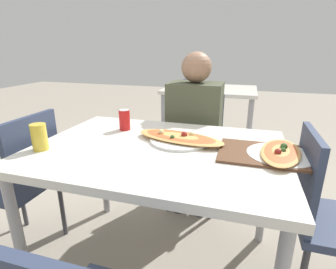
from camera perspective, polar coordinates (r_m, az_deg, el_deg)
name	(u,v)px	position (r m, az deg, el deg)	size (l,w,h in m)	color
ground_plane	(160,265)	(1.77, -1.82, -26.46)	(14.00, 14.00, 0.00)	#9E9384
dining_table	(158,160)	(1.37, -2.11, -5.51)	(1.27, 0.91, 0.76)	silver
chair_far_seated	(196,143)	(2.13, 6.17, -1.81)	(0.40, 0.40, 0.89)	#2D3851
chair_side_left	(23,177)	(1.80, -29.10, -8.18)	(0.40, 0.40, 0.89)	#2D3851
chair_side_right	(328,213)	(1.48, 31.41, -14.32)	(0.40, 0.40, 0.89)	#2D3851
person_seated	(194,121)	(1.96, 5.76, 2.92)	(0.38, 0.30, 1.22)	#2D2D38
pizza_main	(180,138)	(1.41, 2.54, -0.77)	(0.52, 0.32, 0.06)	white
soda_can	(125,120)	(1.62, -9.44, 3.18)	(0.07, 0.07, 0.12)	red
drink_glass	(39,137)	(1.43, -26.22, -0.49)	(0.07, 0.07, 0.13)	gold
serving_tray	(261,153)	(1.32, 19.52, -3.91)	(0.39, 0.31, 0.01)	brown
pizza_second	(280,153)	(1.32, 23.29, -3.76)	(0.30, 0.39, 0.06)	white
background_table	(207,93)	(3.33, 8.46, 8.98)	(1.10, 0.80, 0.88)	silver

